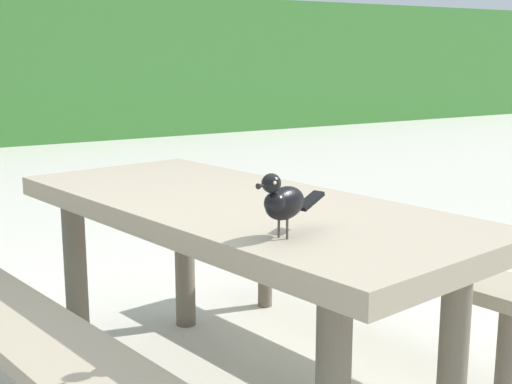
# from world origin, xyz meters

# --- Properties ---
(picnic_table_foreground) EXTENTS (1.95, 1.97, 0.74)m
(picnic_table_foreground) POSITION_xyz_m (0.31, 0.17, 0.56)
(picnic_table_foreground) COLOR gray
(picnic_table_foreground) RESTS_ON ground
(bird_grackle) EXTENTS (0.28, 0.14, 0.18)m
(bird_grackle) POSITION_xyz_m (0.17, -0.33, 0.84)
(bird_grackle) COLOR black
(bird_grackle) RESTS_ON picnic_table_foreground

